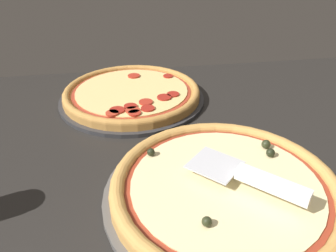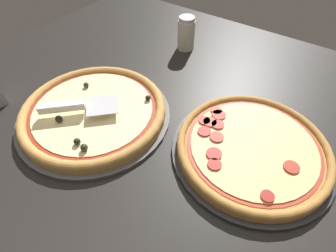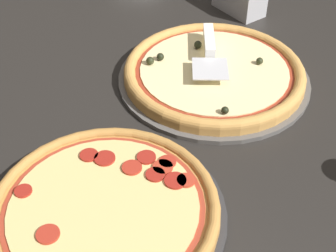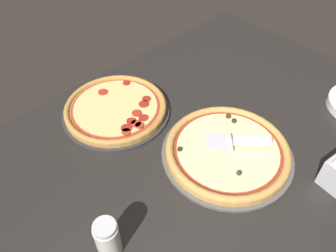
# 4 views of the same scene
# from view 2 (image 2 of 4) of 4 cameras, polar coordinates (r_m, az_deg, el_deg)

# --- Properties ---
(ground_plane) EXTENTS (1.53, 1.21, 0.04)m
(ground_plane) POSITION_cam_2_polar(r_m,az_deg,el_deg) (0.75, -14.21, -0.25)
(ground_plane) COLOR black
(pizza_pan_front) EXTENTS (0.42, 0.42, 0.01)m
(pizza_pan_front) POSITION_cam_2_polar(r_m,az_deg,el_deg) (0.75, -15.63, 2.18)
(pizza_pan_front) COLOR #565451
(pizza_pan_front) RESTS_ON ground_plane
(pizza_front) EXTENTS (0.39, 0.39, 0.04)m
(pizza_front) POSITION_cam_2_polar(r_m,az_deg,el_deg) (0.74, -15.92, 3.21)
(pizza_front) COLOR #C68E47
(pizza_front) RESTS_ON pizza_pan_front
(pizza_pan_back) EXTENTS (0.39, 0.39, 0.01)m
(pizza_pan_back) POSITION_cam_2_polar(r_m,az_deg,el_deg) (0.67, 17.61, -5.36)
(pizza_pan_back) COLOR #2D2D30
(pizza_pan_back) RESTS_ON ground_plane
(pizza_back) EXTENTS (0.36, 0.36, 0.03)m
(pizza_back) POSITION_cam_2_polar(r_m,az_deg,el_deg) (0.66, 17.91, -4.37)
(pizza_back) COLOR #B77F3D
(pizza_back) RESTS_ON pizza_pan_back
(serving_spatula) EXTENTS (0.17, 0.17, 0.02)m
(serving_spatula) POSITION_cam_2_polar(r_m,az_deg,el_deg) (0.72, -20.43, 4.07)
(serving_spatula) COLOR silver
(serving_spatula) RESTS_ON pizza_front
(parmesan_shaker) EXTENTS (0.06, 0.06, 0.12)m
(parmesan_shaker) POSITION_cam_2_polar(r_m,az_deg,el_deg) (0.99, 3.98, 19.46)
(parmesan_shaker) COLOR silver
(parmesan_shaker) RESTS_ON ground_plane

